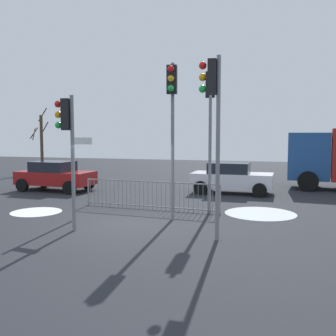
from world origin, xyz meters
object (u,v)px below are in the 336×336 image
(traffic_light_foreground_right, at_px, (172,106))
(direction_sign_post, at_px, (75,170))
(car_white_mid, at_px, (231,177))
(bare_tree_left, at_px, (41,142))
(traffic_light_mid_right, at_px, (67,132))
(car_red_far, at_px, (55,175))
(traffic_light_mid_left, at_px, (210,108))
(traffic_light_rear_left, at_px, (213,106))

(traffic_light_foreground_right, bearing_deg, direction_sign_post, 8.49)
(car_white_mid, xyz_separation_m, bare_tree_left, (-14.80, 6.46, 1.50))
(traffic_light_mid_right, xyz_separation_m, car_red_far, (-4.88, 6.97, -2.12))
(bare_tree_left, bearing_deg, traffic_light_foreground_right, -43.50)
(traffic_light_mid_left, height_order, traffic_light_rear_left, traffic_light_mid_left)
(traffic_light_foreground_right, distance_m, traffic_light_mid_right, 3.39)
(traffic_light_mid_left, bearing_deg, traffic_light_mid_right, -148.10)
(car_red_far, bearing_deg, traffic_light_mid_right, -51.96)
(car_red_far, bearing_deg, direction_sign_post, -49.56)
(traffic_light_mid_left, height_order, direction_sign_post, traffic_light_mid_left)
(traffic_light_mid_left, distance_m, car_red_far, 9.47)
(traffic_light_mid_right, distance_m, car_red_far, 8.76)
(traffic_light_mid_left, bearing_deg, bare_tree_left, 127.49)
(traffic_light_rear_left, relative_size, bare_tree_left, 1.01)
(traffic_light_mid_left, height_order, car_white_mid, traffic_light_mid_left)
(traffic_light_rear_left, bearing_deg, direction_sign_post, 73.40)
(traffic_light_mid_left, relative_size, traffic_light_rear_left, 1.05)
(traffic_light_mid_right, bearing_deg, traffic_light_mid_left, -50.51)
(car_red_far, distance_m, bare_tree_left, 10.26)
(traffic_light_mid_left, xyz_separation_m, traffic_light_mid_right, (-3.50, -3.71, -0.84))
(traffic_light_mid_right, relative_size, car_white_mid, 1.03)
(traffic_light_foreground_right, relative_size, car_white_mid, 1.33)
(traffic_light_mid_right, xyz_separation_m, car_white_mid, (3.73, 8.55, -2.12))
(direction_sign_post, xyz_separation_m, car_white_mid, (4.20, 7.34, -0.90))
(traffic_light_foreground_right, bearing_deg, traffic_light_rear_left, 123.46)
(direction_sign_post, bearing_deg, traffic_light_rear_left, -4.90)
(car_white_mid, bearing_deg, direction_sign_post, -118.69)
(traffic_light_mid_left, xyz_separation_m, traffic_light_rear_left, (0.69, -3.56, -0.18))
(bare_tree_left, bearing_deg, car_red_far, -52.34)
(traffic_light_foreground_right, height_order, traffic_light_rear_left, traffic_light_foreground_right)
(traffic_light_foreground_right, xyz_separation_m, car_red_far, (-7.44, 4.91, -2.95))
(traffic_light_mid_left, height_order, traffic_light_foreground_right, traffic_light_mid_left)
(traffic_light_foreground_right, xyz_separation_m, car_white_mid, (1.16, 6.49, -2.95))
(direction_sign_post, height_order, bare_tree_left, bare_tree_left)
(car_white_mid, xyz_separation_m, car_red_far, (-8.60, -1.58, 0.00))
(direction_sign_post, height_order, car_white_mid, direction_sign_post)
(direction_sign_post, bearing_deg, car_red_far, 135.23)
(traffic_light_mid_right, relative_size, bare_tree_left, 0.82)
(traffic_light_foreground_right, bearing_deg, car_red_far, -40.56)
(direction_sign_post, bearing_deg, traffic_light_mid_left, 40.05)
(traffic_light_mid_left, distance_m, direction_sign_post, 5.14)
(traffic_light_rear_left, height_order, car_red_far, traffic_light_rear_left)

